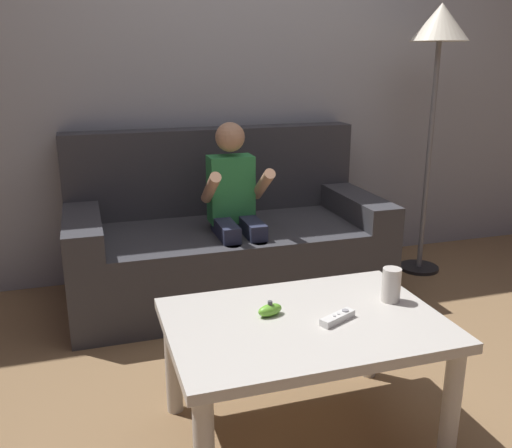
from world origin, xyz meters
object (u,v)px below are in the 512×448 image
couch (225,241)px  game_remote_white_near_edge (338,318)px  nunchuk_lime (270,310)px  floor_lamp (439,44)px  person_seated_on_couch (235,206)px  coffee_table (304,337)px  soda_can (391,285)px

couch → game_remote_white_near_edge: (0.04, -1.34, 0.16)m
nunchuk_lime → floor_lamp: (1.39, 1.19, 0.88)m
floor_lamp → person_seated_on_couch: bearing=-173.4°
coffee_table → floor_lamp: floor_lamp is taller
game_remote_white_near_edge → floor_lamp: (1.19, 1.29, 0.89)m
game_remote_white_near_edge → floor_lamp: floor_lamp is taller
person_seated_on_couch → game_remote_white_near_edge: (0.03, -1.15, -0.09)m
couch → coffee_table: bearing=-92.5°
couch → person_seated_on_couch: bearing=-86.7°
person_seated_on_couch → nunchuk_lime: size_ratio=9.75×
couch → game_remote_white_near_edge: bearing=-88.3°
person_seated_on_couch → coffee_table: person_seated_on_couch is taller
game_remote_white_near_edge → soda_can: bearing=19.7°
coffee_table → game_remote_white_near_edge: (0.10, -0.05, 0.08)m
couch → coffee_table: 1.29m
floor_lamp → game_remote_white_near_edge: bearing=-132.7°
coffee_table → couch: bearing=87.5°
coffee_table → floor_lamp: size_ratio=0.58×
coffee_table → soda_can: 0.37m
coffee_table → nunchuk_lime: nunchuk_lime is taller
soda_can → nunchuk_lime: bearing=177.7°
person_seated_on_couch → floor_lamp: size_ratio=0.62×
game_remote_white_near_edge → couch: bearing=91.7°
nunchuk_lime → soda_can: size_ratio=0.80×
person_seated_on_couch → couch: bearing=93.3°
soda_can → game_remote_white_near_edge: bearing=-160.3°
couch → person_seated_on_couch: size_ratio=1.74×
game_remote_white_near_edge → soda_can: size_ratio=1.16×
couch → coffee_table: couch is taller
person_seated_on_couch → game_remote_white_near_edge: bearing=-88.5°
couch → soda_can: bearing=-77.0°
floor_lamp → nunchuk_lime: bearing=-139.6°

